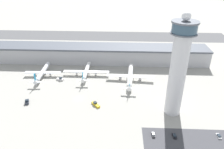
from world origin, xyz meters
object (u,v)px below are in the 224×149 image
at_px(service_truck_catering, 96,104).
at_px(service_truck_fuel, 27,102).
at_px(airplane_gate_alpha, 42,72).
at_px(airplane_gate_bravo, 86,71).
at_px(car_grey_coupe, 174,136).
at_px(service_truck_baggage, 60,79).
at_px(airplane_gate_charlie, 130,76).
at_px(car_red_hatchback, 153,135).
at_px(car_maroon_suv, 219,136).
at_px(control_tower, 179,66).

height_order(service_truck_catering, service_truck_fuel, service_truck_fuel).
relative_size(airplane_gate_alpha, service_truck_fuel, 6.34).
relative_size(airplane_gate_bravo, service_truck_catering, 5.47).
bearing_deg(car_grey_coupe, service_truck_baggage, 142.44).
bearing_deg(service_truck_fuel, airplane_gate_alpha, 93.00).
bearing_deg(airplane_gate_bravo, service_truck_fuel, -129.15).
distance_m(airplane_gate_charlie, service_truck_catering, 45.87).
xyz_separation_m(airplane_gate_bravo, service_truck_catering, (13.66, -45.63, -3.32)).
bearing_deg(service_truck_catering, car_red_hatchback, -37.45).
distance_m(airplane_gate_alpha, service_truck_baggage, 18.70).
relative_size(airplane_gate_charlie, service_truck_catering, 5.81).
relative_size(service_truck_catering, car_maroon_suv, 1.69).
bearing_deg(car_maroon_suv, airplane_gate_bravo, 140.50).
bearing_deg(airplane_gate_alpha, airplane_gate_bravo, 5.02).
bearing_deg(car_red_hatchback, airplane_gate_bravo, 124.55).
bearing_deg(airplane_gate_charlie, car_red_hatchback, -79.84).
bearing_deg(car_maroon_suv, service_truck_fuel, 167.12).
bearing_deg(service_truck_baggage, service_truck_catering, -45.81).
distance_m(service_truck_baggage, car_red_hatchback, 97.40).
xyz_separation_m(control_tower, airplane_gate_charlie, (-27.50, 42.82, -30.17)).
bearing_deg(airplane_gate_charlie, service_truck_catering, -124.07).
bearing_deg(car_maroon_suv, airplane_gate_charlie, 127.27).
xyz_separation_m(control_tower, airplane_gate_bravo, (-66.78, 50.56, -30.37)).
relative_size(control_tower, service_truck_fuel, 11.15).
relative_size(service_truck_fuel, car_grey_coupe, 1.31).
distance_m(control_tower, car_maroon_suv, 47.13).
bearing_deg(control_tower, service_truck_fuel, 176.92).
height_order(airplane_gate_bravo, service_truck_fuel, airplane_gate_bravo).
height_order(service_truck_catering, service_truck_baggage, service_truck_baggage).
height_order(control_tower, car_grey_coupe, control_tower).
height_order(service_truck_catering, car_grey_coupe, service_truck_catering).
bearing_deg(car_red_hatchback, airplane_gate_charlie, 100.16).
xyz_separation_m(airplane_gate_alpha, service_truck_catering, (52.47, -42.22, -3.23)).
bearing_deg(control_tower, service_truck_catering, 174.70).
distance_m(control_tower, car_red_hatchback, 44.35).
relative_size(service_truck_fuel, car_maroon_suv, 1.35).
distance_m(control_tower, airplane_gate_charlie, 59.16).
xyz_separation_m(service_truck_baggage, car_maroon_suv, (111.01, -64.32, -0.45)).
relative_size(airplane_gate_bravo, car_red_hatchback, 8.57).
height_order(airplane_gate_bravo, airplane_gate_charlie, airplane_gate_charlie).
distance_m(control_tower, airplane_gate_alpha, 119.58).
distance_m(car_grey_coupe, car_red_hatchback, 12.38).
bearing_deg(airplane_gate_alpha, car_red_hatchback, -38.25).
distance_m(service_truck_catering, car_red_hatchback, 47.33).
bearing_deg(airplane_gate_charlie, service_truck_fuel, -153.87).
bearing_deg(service_truck_baggage, service_truck_fuel, -113.22).
relative_size(control_tower, airplane_gate_alpha, 1.76).
bearing_deg(service_truck_fuel, car_grey_coupe, -16.62).
bearing_deg(service_truck_baggage, car_maroon_suv, -30.09).
bearing_deg(service_truck_baggage, control_tower, -24.94).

